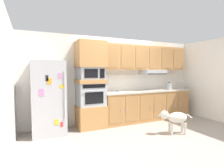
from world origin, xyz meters
TOP-DOWN VIEW (x-y plane):
  - ground_plane at (0.00, 0.00)m, footprint 9.60×9.60m
  - back_kitchen_wall at (0.00, 1.11)m, footprint 6.20×0.12m
  - side_panel_left at (-2.80, 0.00)m, footprint 0.12×7.10m
  - side_panel_right at (2.80, 0.00)m, footprint 0.12×7.10m
  - refrigerator at (-2.04, 0.68)m, footprint 0.76×0.73m
  - oven_base_cabinet at (-0.95, 0.75)m, footprint 0.74×0.62m
  - built_in_oven at (-0.95, 0.75)m, footprint 0.70×0.62m
  - appliance_mid_shelf at (-0.95, 0.75)m, footprint 0.74×0.62m
  - microwave at (-0.95, 0.75)m, footprint 0.64×0.54m
  - appliance_upper_cabinet at (-0.95, 0.75)m, footprint 0.74×0.62m
  - lower_cabinet_run at (0.88, 0.75)m, footprint 2.92×0.63m
  - countertop_slab at (0.88, 0.75)m, footprint 2.96×0.64m
  - backsplash_panel at (0.88, 1.04)m, footprint 2.96×0.02m
  - upper_cabinet_with_hood at (0.90, 0.87)m, footprint 2.92×0.48m
  - screwdriver at (-0.07, 0.88)m, footprint 0.17×0.17m
  - electric_kettle at (1.72, 0.70)m, footprint 0.17×0.17m
  - dog at (0.72, -0.60)m, footprint 0.84×0.40m

SIDE VIEW (x-z plane):
  - ground_plane at x=0.00m, z-range 0.00..0.00m
  - oven_base_cabinet at x=-0.95m, z-range 0.00..0.60m
  - dog at x=0.72m, z-range 0.10..0.69m
  - lower_cabinet_run at x=0.88m, z-range 0.00..0.88m
  - refrigerator at x=-2.04m, z-range 0.00..1.76m
  - countertop_slab at x=0.88m, z-range 0.88..0.92m
  - built_in_oven at x=-0.95m, z-range 0.60..1.20m
  - screwdriver at x=-0.07m, z-range 0.92..0.95m
  - electric_kettle at x=1.72m, z-range 0.91..1.15m
  - backsplash_panel at x=0.88m, z-range 0.92..1.42m
  - back_kitchen_wall at x=0.00m, z-range 0.00..2.50m
  - side_panel_left at x=-2.80m, z-range 0.00..2.50m
  - side_panel_right at x=2.80m, z-range 0.00..2.50m
  - appliance_mid_shelf at x=-0.95m, z-range 1.20..1.30m
  - microwave at x=-0.95m, z-range 1.30..1.62m
  - upper_cabinet_with_hood at x=0.90m, z-range 1.46..2.34m
  - appliance_upper_cabinet at x=-0.95m, z-range 1.62..2.30m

